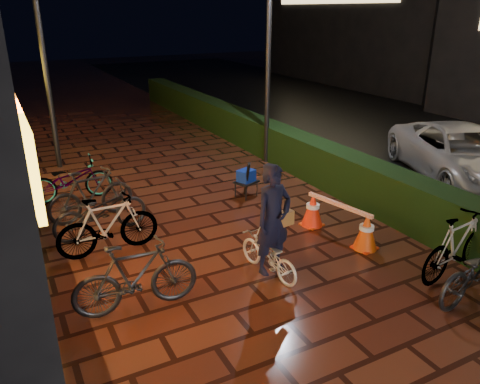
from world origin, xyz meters
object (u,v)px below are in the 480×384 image
van (463,154)px  traffic_barrier (338,220)px  cyclist (271,236)px  cart_assembly (246,177)px

van → traffic_barrier: size_ratio=2.85×
van → cyclist: size_ratio=2.52×
traffic_barrier → van: bearing=12.8°
cyclist → cart_assembly: bearing=68.0°
van → cyclist: (-6.65, -1.71, 0.03)m
van → cart_assembly: bearing=-172.3°
traffic_barrier → cart_assembly: cart_assembly is taller
cyclist → cart_assembly: cyclist is taller
traffic_barrier → cart_assembly: (-0.58, 2.60, 0.13)m
cyclist → cart_assembly: 3.48m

